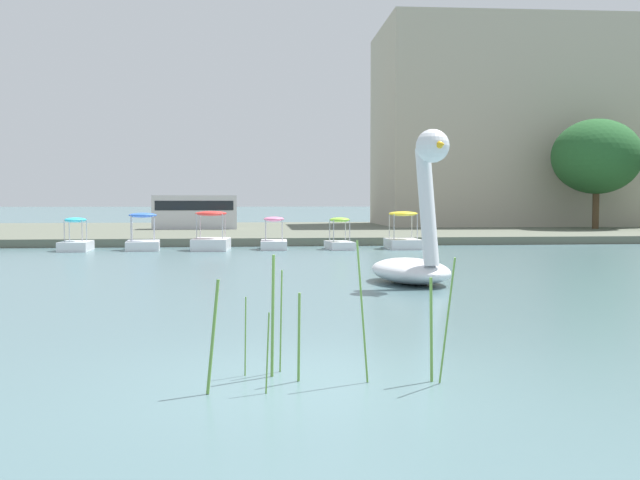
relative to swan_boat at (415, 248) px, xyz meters
The scene contains 13 objects.
ground_plane 10.19m from the swan_boat, 109.53° to the right, with size 479.50×479.50×0.00m, color slate.
shore_bank_far 28.03m from the swan_boat, 96.96° to the left, with size 155.25×24.41×0.36m, color #5B6051.
swan_boat is the anchor object (origin of this frame).
pedal_boat_yellow 13.79m from the swan_boat, 78.52° to the left, with size 1.37×2.11×1.57m.
pedal_boat_lime 13.38m from the swan_boat, 89.88° to the left, with size 1.13×1.83×1.32m.
pedal_boat_pink 13.97m from the swan_boat, 101.08° to the left, with size 1.19×2.14×1.35m.
pedal_boat_red 14.48m from the swan_boat, 111.31° to the left, with size 1.61×2.37×1.59m.
pedal_boat_blue 15.97m from the swan_boat, 120.23° to the left, with size 1.45×2.13×1.52m.
pedal_boat_cyan 17.32m from the swan_boat, 128.07° to the left, with size 1.14×1.95×1.34m.
tree_broadleaf_left 30.04m from the swan_boat, 55.82° to the left, with size 7.71×7.74×6.41m.
parked_van 27.85m from the swan_boat, 103.69° to the left, with size 4.84×1.97×1.95m.
apartment_block 36.62m from the swan_boat, 65.28° to the left, with size 18.96×10.43×13.36m, color #B2A893.
reed_clump_foreground 10.22m from the swan_boat, 109.58° to the right, with size 2.67×1.02×1.59m.
Camera 1 is at (-0.93, -8.41, 2.03)m, focal length 42.88 mm.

